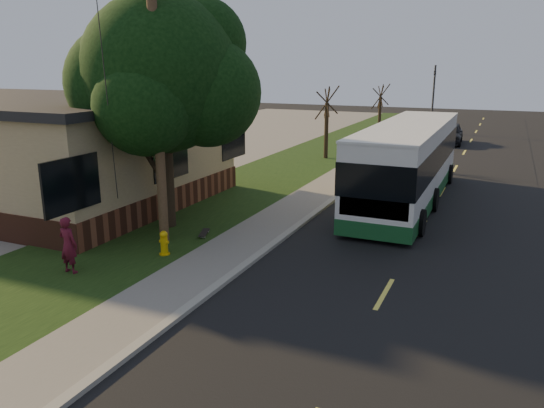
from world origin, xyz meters
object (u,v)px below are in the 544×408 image
at_px(dumpster, 112,180).
at_px(skateboard_main, 204,233).
at_px(leafy_tree, 164,77).
at_px(utility_pole, 157,97).
at_px(distant_car, 449,133).
at_px(bare_tree_near, 326,123).
at_px(fire_hydrant, 164,243).
at_px(skateboarder, 68,245).
at_px(bare_tree_far, 380,111).
at_px(traffic_signal, 433,94).
at_px(transit_bus, 408,161).
at_px(commercial_building, 0,151).

bearing_deg(dumpster, skateboard_main, -27.01).
bearing_deg(leafy_tree, utility_pole, -62.40).
xyz_separation_m(dumpster, distant_car, (11.82, 22.20, 0.09)).
bearing_deg(bare_tree_near, distant_car, 57.87).
distance_m(fire_hydrant, skateboarder, 2.72).
bearing_deg(bare_tree_far, skateboard_main, -88.97).
bearing_deg(traffic_signal, bare_tree_far, -131.19).
distance_m(leafy_tree, skateboarder, 6.49).
bearing_deg(bare_tree_far, leafy_tree, -92.45).
bearing_deg(leafy_tree, bare_tree_near, 87.50).
xyz_separation_m(skateboarder, distant_car, (6.74, 29.94, -0.09)).
xyz_separation_m(transit_bus, skateboard_main, (-5.32, -7.39, -1.60)).
distance_m(leafy_tree, bare_tree_near, 15.66).
distance_m(skateboarder, dumpster, 9.26).
bearing_deg(transit_bus, utility_pole, -125.74).
bearing_deg(skateboarder, bare_tree_near, -89.51).
relative_size(traffic_signal, dumpster, 3.14).
relative_size(transit_bus, skateboard_main, 12.90).
relative_size(leafy_tree, skateboard_main, 8.37).
bearing_deg(bare_tree_far, transit_bus, -74.15).
relative_size(leafy_tree, dumpster, 4.45).
bearing_deg(dumpster, commercial_building, -162.26).
xyz_separation_m(commercial_building, bare_tree_far, (11.00, 26.00, 0.16)).
bearing_deg(utility_pole, distant_car, 77.52).
distance_m(bare_tree_far, dumpster, 25.28).
height_order(skateboard_main, dumpster, dumpster).
bearing_deg(distant_car, leafy_tree, -107.78).
height_order(skateboard_main, distant_car, distant_car).
relative_size(fire_hydrant, dumpster, 0.42).
height_order(utility_pole, bare_tree_near, utility_pole).
bearing_deg(skateboard_main, transit_bus, 54.25).
bearing_deg(skateboarder, bare_tree_far, -89.74).
distance_m(fire_hydrant, utility_pole, 4.37).
distance_m(bare_tree_near, skateboard_main, 16.04).
bearing_deg(skateboarder, transit_bus, -118.39).
distance_m(commercial_building, bare_tree_near, 17.50).
xyz_separation_m(bare_tree_far, dumpster, (-6.20, -24.47, -1.33)).
bearing_deg(commercial_building, fire_hydrant, -19.33).
bearing_deg(transit_bus, skateboard_main, -125.75).
bearing_deg(bare_tree_near, commercial_building, -126.87).
relative_size(traffic_signal, distant_car, 1.23).
xyz_separation_m(commercial_building, utility_pole, (10.69, -3.01, 2.79)).
relative_size(leafy_tree, transit_bus, 0.65).
xyz_separation_m(fire_hydrant, dumpster, (-6.60, 5.53, 0.24)).
distance_m(commercial_building, transit_bus, 17.70).
height_order(bare_tree_far, distant_car, bare_tree_far).
bearing_deg(distant_car, traffic_signal, 105.96).
distance_m(commercial_building, skateboarder, 11.71).
xyz_separation_m(utility_pole, transit_bus, (6.12, 8.51, -2.90)).
height_order(transit_bus, distant_car, transit_bus).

